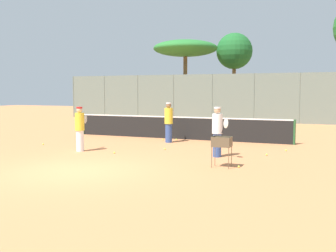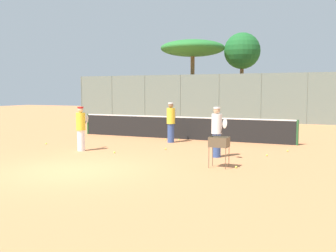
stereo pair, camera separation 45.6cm
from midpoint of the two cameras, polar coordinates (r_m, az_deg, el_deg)
name	(u,v)px [view 2 (the right image)]	position (r m, az deg, el deg)	size (l,w,h in m)	color
ground_plane	(73,170)	(11.59, -12.52, -6.32)	(80.00, 80.00, 0.00)	#D37F4C
tennis_net	(180,127)	(18.56, 2.53, -0.19)	(10.67, 0.10, 1.07)	#26592D
back_fence	(239,98)	(29.24, 10.74, 4.03)	(28.14, 0.08, 3.53)	slate
tree_1	(242,51)	(34.65, 11.09, 10.57)	(3.08, 3.08, 7.22)	brown
tree_2	(193,49)	(33.24, 4.00, 11.11)	(5.33, 5.33, 6.46)	brown
player_white_outfit	(217,131)	(13.55, 8.05, -0.77)	(0.72, 0.70, 1.73)	#334C8C
player_red_cap	(81,128)	(15.17, -11.68, -0.28)	(0.35, 0.89, 1.68)	white
player_yellow_shirt	(171,122)	(17.28, 1.18, 0.61)	(0.36, 0.92, 1.76)	#334C8C
ball_cart	(219,145)	(11.75, 8.46, -2.68)	(0.56, 0.41, 0.92)	brown
tennis_ball_0	(236,167)	(11.85, 10.96, -5.88)	(0.07, 0.07, 0.07)	#D1E54C
tennis_ball_1	(166,149)	(15.26, 0.52, -3.33)	(0.07, 0.07, 0.07)	#D1E54C
tennis_ball_2	(288,151)	(15.50, 17.77, -3.44)	(0.07, 0.07, 0.07)	#D1E54C
tennis_ball_3	(179,140)	(18.14, 2.34, -1.98)	(0.07, 0.07, 0.07)	#D1E54C
tennis_ball_4	(267,155)	(14.25, 15.05, -4.10)	(0.07, 0.07, 0.07)	#D1E54C
tennis_ball_5	(215,141)	(17.66, 7.54, -2.21)	(0.07, 0.07, 0.07)	#D1E54C
tennis_ball_6	(166,139)	(18.19, 0.37, -1.96)	(0.07, 0.07, 0.07)	#D1E54C
tennis_ball_7	(114,152)	(14.49, -6.89, -3.81)	(0.07, 0.07, 0.07)	#D1E54C
tennis_ball_8	(46,144)	(17.48, -16.56, -2.46)	(0.07, 0.07, 0.07)	#D1E54C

